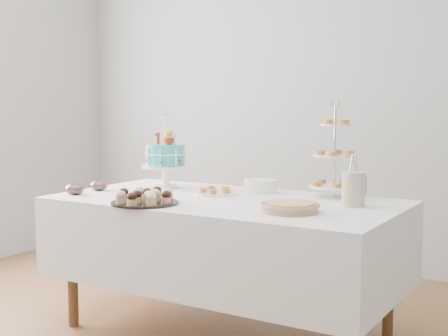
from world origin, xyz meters
The scene contains 11 objects.
walls centered at (0.00, 0.00, 1.35)m, with size 5.04×4.04×2.70m.
table centered at (0.00, 0.30, 0.54)m, with size 1.92×1.02×0.77m.
birthday_cake centered at (-0.56, 0.50, 0.90)m, with size 0.30×0.30×0.47m.
cupcake_tray centered at (-0.28, -0.07, 0.81)m, with size 0.36×0.36×0.08m.
pie centered at (0.48, 0.11, 0.80)m, with size 0.30×0.30×0.05m.
tiered_stand centered at (0.49, 0.68, 1.00)m, with size 0.29×0.29×0.56m.
plate_stack centered at (0.04, 0.63, 0.81)m, with size 0.20×0.20×0.08m.
pastry_plate centered at (-0.14, 0.42, 0.79)m, with size 0.26×0.26×0.04m.
jam_bowl_a centered at (-0.84, -0.01, 0.80)m, with size 0.11×0.11×0.07m.
jam_bowl_b centered at (-0.84, 0.19, 0.80)m, with size 0.11×0.11×0.07m.
utensil_pitcher centered at (0.69, 0.44, 0.87)m, with size 0.13×0.12×0.27m.
Camera 1 is at (1.78, -2.63, 1.30)m, focal length 50.00 mm.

